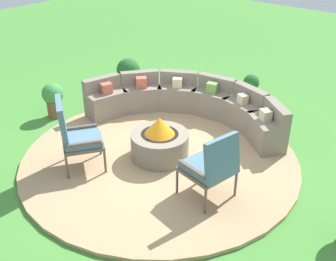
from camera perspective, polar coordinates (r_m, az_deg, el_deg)
ground_plane at (r=6.62m, az=-1.13°, el=-4.05°), size 24.00×24.00×0.00m
patio_circle at (r=6.60m, az=-1.14°, el=-3.83°), size 4.41×4.41×0.06m
fire_pit at (r=6.45m, az=-1.16°, el=-1.61°), size 0.92×0.92×0.70m
curved_stone_bench at (r=7.61m, az=2.94°, el=3.73°), size 3.58×2.03×0.73m
lounge_chair_front_left at (r=6.19m, az=-12.86°, el=-0.51°), size 0.81×0.82×1.15m
lounge_chair_front_right at (r=5.44m, az=6.18°, el=-4.78°), size 0.73×0.71×1.01m
potted_plant_0 at (r=8.68m, az=11.50°, el=6.09°), size 0.33×0.33×0.57m
potted_plant_1 at (r=8.92m, az=-5.55°, el=7.90°), size 0.50×0.50×0.76m
potted_plant_4 at (r=8.08m, az=-15.75°, el=4.39°), size 0.40×0.40×0.68m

